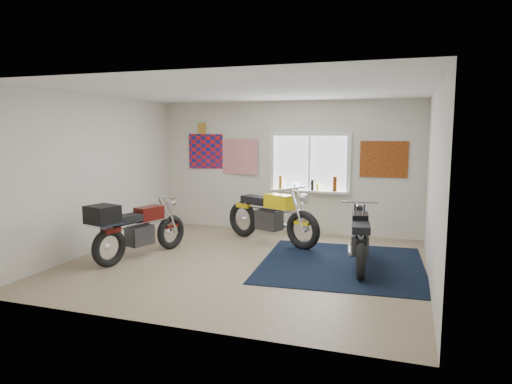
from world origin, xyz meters
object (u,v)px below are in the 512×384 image
(yellow_triumph, at_px, (271,217))
(black_chrome_bike, at_px, (360,240))
(navy_rug, at_px, (342,264))
(maroon_tourer, at_px, (134,229))

(yellow_triumph, distance_m, black_chrome_bike, 2.05)
(yellow_triumph, bearing_deg, navy_rug, -11.09)
(yellow_triumph, bearing_deg, maroon_tourer, -110.83)
(black_chrome_bike, bearing_deg, yellow_triumph, 51.45)
(navy_rug, distance_m, yellow_triumph, 1.87)
(navy_rug, bearing_deg, black_chrome_bike, -4.17)
(navy_rug, distance_m, black_chrome_bike, 0.50)
(black_chrome_bike, bearing_deg, navy_rug, 78.41)
(navy_rug, distance_m, maroon_tourer, 3.40)
(navy_rug, xyz_separation_m, black_chrome_bike, (0.27, -0.02, 0.42))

